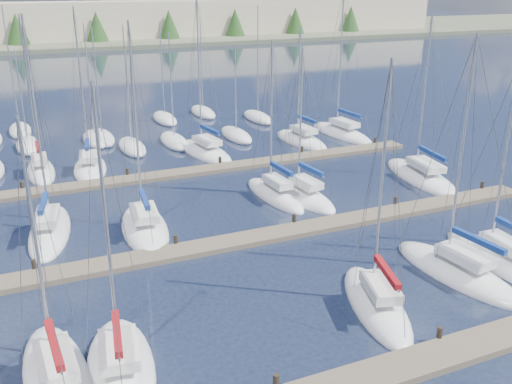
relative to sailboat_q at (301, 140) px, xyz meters
name	(u,v)px	position (x,y,z in m)	size (l,w,h in m)	color
ground	(112,106)	(-14.13, 24.95, -0.17)	(400.00, 400.00, 0.00)	#1E273D
dock_near	(375,376)	(-14.13, -33.04, -0.02)	(44.00, 1.93, 1.10)	#6B5E4C
dock_mid	(243,240)	(-14.13, -19.04, -0.02)	(44.00, 1.93, 1.10)	#6B5E4C
dock_far	(178,173)	(-14.13, -5.04, -0.02)	(44.00, 1.93, 1.10)	#6B5E4C
sailboat_q	(301,140)	(0.00, 0.00, 0.00)	(3.45, 8.31, 11.84)	white
sailboat_k	(275,195)	(-9.01, -12.83, 0.02)	(2.51, 7.93, 12.10)	white
sailboat_r	(341,133)	(5.15, 0.81, 0.01)	(3.52, 9.80, 15.49)	white
sailboat_l	(303,196)	(-7.18, -13.85, 0.01)	(3.12, 7.73, 11.62)	white
sailboat_j	(145,228)	(-19.24, -14.82, 0.01)	(3.67, 8.44, 13.76)	white
sailboat_e	(457,272)	(-4.97, -27.55, 0.01)	(3.65, 8.79, 13.55)	white
sailboat_d	(376,304)	(-10.93, -28.56, 0.01)	(4.50, 8.09, 12.77)	white
sailboat_o	(90,168)	(-20.63, -0.80, 0.02)	(3.82, 7.74, 13.97)	white
sailboat_b	(57,379)	(-25.92, -28.14, 0.00)	(2.98, 8.41, 11.55)	white
sailboat_p	(205,152)	(-10.07, -0.02, 0.01)	(4.11, 9.09, 14.73)	white
sailboat_i	(50,231)	(-24.91, -12.93, 0.02)	(3.95, 8.97, 14.14)	white
sailboat_c	(121,368)	(-23.46, -28.46, 0.01)	(3.79, 7.79, 12.62)	white
sailboat_n	(41,171)	(-24.51, 0.05, 0.03)	(2.33, 7.39, 13.43)	white
sailboat_m	(421,177)	(3.66, -13.84, 0.00)	(4.56, 10.26, 13.56)	white
sailboat_f	(498,260)	(-1.81, -27.39, 0.01)	(2.83, 8.55, 12.15)	white
distant_boats	(98,138)	(-18.48, 8.71, 0.12)	(36.93, 20.75, 13.30)	#9EA0A5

